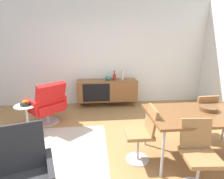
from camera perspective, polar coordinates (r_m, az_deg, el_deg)
ground_plane at (r=3.04m, az=-5.40°, el=-20.67°), size 8.32×8.32×0.00m
wall_back at (r=5.07m, az=-6.03°, el=11.13°), size 6.80×0.12×2.80m
sideboard at (r=4.95m, az=-1.53°, el=-0.21°), size 1.60×0.45×0.72m
vase_cobalt at (r=4.88m, az=0.76°, el=3.97°), size 0.09×0.09×0.25m
vase_sculptural_dark at (r=4.90m, az=3.36°, el=4.62°), size 0.08×0.08×0.27m
vase_ceramic_small at (r=4.87m, az=-1.15°, el=3.67°), size 0.18×0.18×0.12m
dining_table at (r=3.05m, az=26.29°, el=-7.27°), size 1.60×0.90×0.74m
wooden_bowl_on_table at (r=3.16m, az=28.04°, el=-5.31°), size 0.26×0.26×0.06m
dining_chair_back_right at (r=3.75m, az=26.10°, el=-6.80°), size 0.42×0.45×0.86m
dining_chair_near_window at (r=2.80m, az=9.59°, el=-12.99°), size 0.43×0.41×0.86m
dining_chair_front_left at (r=2.56m, az=25.46°, el=-17.42°), size 0.43×0.45×0.86m
lounge_chair_red at (r=4.13m, az=-19.54°, el=-4.08°), size 0.91×0.91×0.95m
armchair_black_shell at (r=2.24m, az=-27.89°, el=-23.09°), size 0.84×0.80×0.95m
side_table_round at (r=4.08m, az=-25.17°, el=-7.09°), size 0.44×0.44×0.52m
fruit_bowl at (r=4.00m, az=-25.55°, el=-3.93°), size 0.20×0.20×0.11m
area_rug at (r=3.36m, az=-21.72°, el=-17.93°), size 2.20×1.70×0.01m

